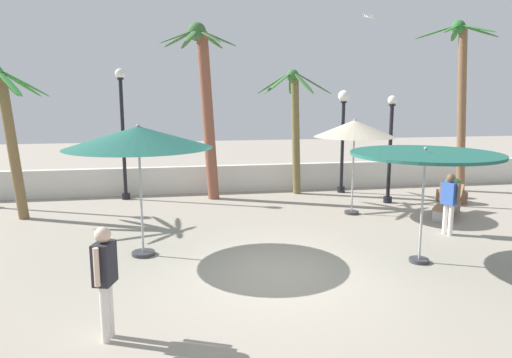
% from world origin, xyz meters
% --- Properties ---
extents(ground_plane, '(56.00, 56.00, 0.00)m').
position_xyz_m(ground_plane, '(0.00, 0.00, 0.00)').
color(ground_plane, '#9E9384').
extents(boundary_wall, '(25.20, 0.30, 0.96)m').
position_xyz_m(boundary_wall, '(0.00, 8.35, 0.48)').
color(boundary_wall, silver).
rests_on(boundary_wall, ground_plane).
extents(patio_umbrella_0, '(3.03, 3.03, 2.46)m').
position_xyz_m(patio_umbrella_0, '(3.01, 0.11, 2.24)').
color(patio_umbrella_0, '#333338').
rests_on(patio_umbrella_0, ground_plane).
extents(patio_umbrella_2, '(2.35, 2.35, 2.83)m').
position_xyz_m(patio_umbrella_2, '(3.16, 4.35, 2.53)').
color(patio_umbrella_2, '#333338').
rests_on(patio_umbrella_2, ground_plane).
extents(patio_umbrella_3, '(3.15, 3.15, 2.89)m').
position_xyz_m(patio_umbrella_3, '(-2.77, 1.62, 2.60)').
color(patio_umbrella_3, '#333338').
rests_on(patio_umbrella_3, ground_plane).
extents(palm_tree_0, '(2.77, 2.78, 4.32)m').
position_xyz_m(palm_tree_0, '(-6.57, 5.49, 2.83)').
color(palm_tree_0, brown).
rests_on(palm_tree_0, ground_plane).
extents(palm_tree_1, '(2.56, 2.51, 5.81)m').
position_xyz_m(palm_tree_1, '(-0.94, 7.21, 3.55)').
color(palm_tree_1, brown).
rests_on(palm_tree_1, ground_plane).
extents(palm_tree_2, '(2.68, 2.82, 6.06)m').
position_xyz_m(palm_tree_2, '(8.14, 6.92, 3.70)').
color(palm_tree_2, brown).
rests_on(palm_tree_2, ground_plane).
extents(palm_tree_3, '(2.58, 2.71, 4.37)m').
position_xyz_m(palm_tree_3, '(2.20, 7.53, 2.77)').
color(palm_tree_3, brown).
rests_on(palm_tree_3, ground_plane).
extents(lamp_post_1, '(0.33, 0.33, 4.35)m').
position_xyz_m(lamp_post_1, '(-3.65, 7.64, 2.49)').
color(lamp_post_1, black).
rests_on(lamp_post_1, ground_plane).
extents(lamp_post_2, '(0.41, 0.41, 3.67)m').
position_xyz_m(lamp_post_2, '(3.97, 7.45, 2.44)').
color(lamp_post_2, black).
rests_on(lamp_post_2, ground_plane).
extents(lamp_post_3, '(0.30, 0.30, 3.49)m').
position_xyz_m(lamp_post_3, '(4.88, 5.56, 1.90)').
color(lamp_post_3, black).
rests_on(lamp_post_3, ground_plane).
extents(lounge_chair_0, '(1.64, 1.76, 0.83)m').
position_xyz_m(lounge_chair_0, '(5.84, 3.60, 0.40)').
color(lounge_chair_0, '#B7B7BC').
rests_on(lounge_chair_0, ground_plane).
extents(guest_1, '(0.36, 0.52, 1.56)m').
position_xyz_m(guest_1, '(4.74, 1.86, 0.94)').
color(guest_1, silver).
rests_on(guest_1, ground_plane).
extents(guest_2, '(0.34, 0.54, 1.69)m').
position_xyz_m(guest_2, '(-3.08, -2.09, 1.03)').
color(guest_2, silver).
rests_on(guest_2, ground_plane).
extents(seagull_0, '(0.88, 0.94, 0.14)m').
position_xyz_m(seagull_0, '(5.96, 10.24, 6.64)').
color(seagull_0, white).
extents(planter, '(0.70, 0.70, 0.85)m').
position_xyz_m(planter, '(6.94, 5.16, 0.38)').
color(planter, brown).
rests_on(planter, ground_plane).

